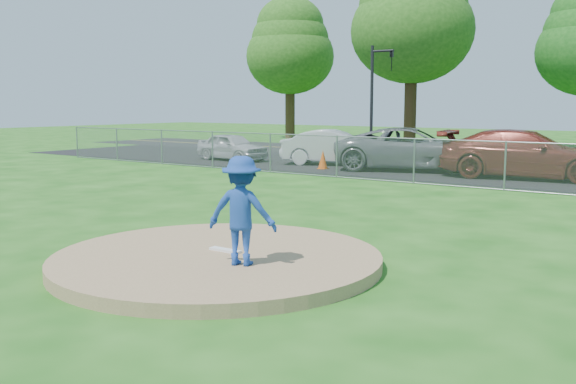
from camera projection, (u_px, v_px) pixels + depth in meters
name	position (u px, v px, depth m)	size (l,w,h in m)	color
ground	(448.00, 196.00, 18.63)	(120.00, 120.00, 0.00)	#174E11
pitchers_mound	(217.00, 259.00, 10.56)	(5.40, 5.40, 0.20)	#90714F
pitching_rubber	(225.00, 250.00, 10.70)	(0.60, 0.15, 0.04)	white
chain_link_fence	(473.00, 165.00, 20.14)	(40.00, 0.06, 1.50)	gray
parking_lot	(514.00, 175.00, 23.86)	(50.00, 8.00, 0.01)	black
street	(562.00, 161.00, 29.90)	(60.00, 7.00, 0.01)	black
tree_far_left	(290.00, 45.00, 48.88)	(6.72, 6.72, 10.74)	#382414
tree_left	(413.00, 15.00, 40.76)	(7.84, 7.84, 12.53)	#331F12
traffic_signal_left	(376.00, 90.00, 32.89)	(1.28, 0.20, 5.60)	black
pitcher	(242.00, 211.00, 9.73)	(1.08, 0.62, 1.67)	#1B3F95
traffic_cone	(323.00, 159.00, 26.16)	(0.40, 0.40, 0.77)	#E7550C
parked_car_silver	(232.00, 147.00, 30.10)	(1.51, 3.76, 1.28)	silver
parked_car_white	(335.00, 147.00, 27.89)	(1.60, 4.59, 1.51)	silver
parked_car_gray	(412.00, 149.00, 25.58)	(2.82, 6.11, 1.70)	slate
parked_car_darkred	(525.00, 154.00, 22.76)	(2.41, 5.94, 1.72)	maroon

